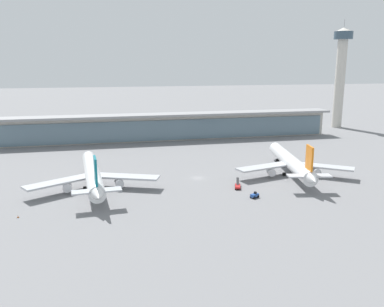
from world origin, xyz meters
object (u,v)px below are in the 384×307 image
at_px(control_tower, 341,70).
at_px(safety_cone_alpha, 18,217).
at_px(service_truck_near_nose_blue, 282,165).
at_px(service_truck_under_wing_blue, 255,195).
at_px(airliner_centre_stand, 291,162).
at_px(service_truck_mid_apron_red, 238,186).
at_px(airliner_left_stand, 93,174).

relative_size(control_tower, safety_cone_alpha, 100.10).
distance_m(service_truck_near_nose_blue, service_truck_under_wing_blue, 43.99).
bearing_deg(safety_cone_alpha, service_truck_near_nose_blue, 20.46).
bearing_deg(control_tower, airliner_centre_stand, -129.37).
bearing_deg(service_truck_mid_apron_red, control_tower, 46.14).
bearing_deg(safety_cone_alpha, control_tower, 35.23).
xyz_separation_m(airliner_centre_stand, service_truck_mid_apron_red, (-26.00, -12.02, -4.18)).
xyz_separation_m(airliner_centre_stand, control_tower, (84.50, 102.98, 33.25)).
distance_m(airliner_centre_stand, service_truck_near_nose_blue, 13.02).
bearing_deg(control_tower, safety_cone_alpha, -144.77).
bearing_deg(service_truck_under_wing_blue, service_truck_mid_apron_red, 99.93).
bearing_deg(safety_cone_alpha, service_truck_mid_apron_red, 10.09).
relative_size(airliner_left_stand, service_truck_under_wing_blue, 17.87).
xyz_separation_m(airliner_left_stand, control_tower, (159.92, 103.58, 33.25)).
distance_m(service_truck_near_nose_blue, service_truck_mid_apron_red, 37.16).
height_order(service_truck_under_wing_blue, control_tower, control_tower).
bearing_deg(service_truck_near_nose_blue, airliner_left_stand, -170.68).
xyz_separation_m(airliner_left_stand, service_truck_under_wing_blue, (51.36, -22.53, -4.11)).
distance_m(airliner_centre_stand, safety_cone_alpha, 99.10).
distance_m(service_truck_mid_apron_red, safety_cone_alpha, 71.02).
bearing_deg(airliner_left_stand, airliner_centre_stand, 0.45).
height_order(airliner_centre_stand, control_tower, control_tower).
distance_m(airliner_centre_stand, service_truck_under_wing_blue, 33.62).
bearing_deg(service_truck_under_wing_blue, airliner_left_stand, 156.31).
bearing_deg(control_tower, service_truck_mid_apron_red, -133.86).
bearing_deg(service_truck_near_nose_blue, service_truck_mid_apron_red, -139.43).
bearing_deg(airliner_centre_stand, service_truck_under_wing_blue, -136.13).
distance_m(airliner_left_stand, service_truck_under_wing_blue, 56.23).
bearing_deg(airliner_left_stand, service_truck_under_wing_blue, -23.69).
xyz_separation_m(service_truck_under_wing_blue, safety_cone_alpha, (-71.86, -1.33, -0.56)).
xyz_separation_m(airliner_left_stand, service_truck_near_nose_blue, (77.64, 12.75, -4.11)).
xyz_separation_m(service_truck_near_nose_blue, service_truck_mid_apron_red, (-28.22, -24.17, -0.07)).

